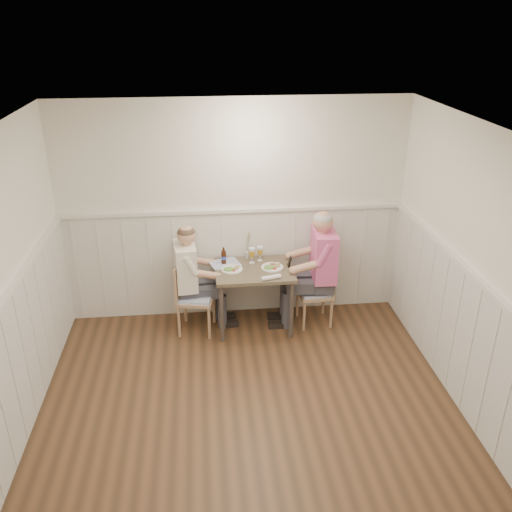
{
  "coord_description": "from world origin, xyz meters",
  "views": [
    {
      "loc": [
        -0.36,
        -3.67,
        3.44
      ],
      "look_at": [
        0.2,
        1.64,
        1.0
      ],
      "focal_mm": 38.0,
      "sensor_mm": 36.0,
      "label": 1
    }
  ],
  "objects_px": {
    "beer_bottle": "(224,257)",
    "man_in_pink": "(319,277)",
    "chair_right": "(319,289)",
    "grass_vase": "(247,245)",
    "chair_left": "(191,294)",
    "diner_cream": "(190,286)",
    "dining_table": "(254,277)"
  },
  "relations": [
    {
      "from": "chair_left",
      "to": "beer_bottle",
      "type": "relative_size",
      "value": 4.2
    },
    {
      "from": "dining_table",
      "to": "diner_cream",
      "type": "xyz_separation_m",
      "value": [
        -0.74,
        0.05,
        -0.1
      ]
    },
    {
      "from": "dining_table",
      "to": "chair_left",
      "type": "xyz_separation_m",
      "value": [
        -0.73,
        -0.01,
        -0.18
      ]
    },
    {
      "from": "beer_bottle",
      "to": "man_in_pink",
      "type": "bearing_deg",
      "value": -8.34
    },
    {
      "from": "chair_left",
      "to": "diner_cream",
      "type": "distance_m",
      "value": 0.1
    },
    {
      "from": "diner_cream",
      "to": "grass_vase",
      "type": "bearing_deg",
      "value": 20.95
    },
    {
      "from": "beer_bottle",
      "to": "grass_vase",
      "type": "xyz_separation_m",
      "value": [
        0.28,
        0.14,
        0.07
      ]
    },
    {
      "from": "chair_right",
      "to": "man_in_pink",
      "type": "xyz_separation_m",
      "value": [
        -0.01,
        -0.0,
        0.16
      ]
    },
    {
      "from": "dining_table",
      "to": "chair_left",
      "type": "distance_m",
      "value": 0.75
    },
    {
      "from": "chair_right",
      "to": "beer_bottle",
      "type": "xyz_separation_m",
      "value": [
        -1.11,
        0.16,
        0.4
      ]
    },
    {
      "from": "beer_bottle",
      "to": "grass_vase",
      "type": "bearing_deg",
      "value": 26.35
    },
    {
      "from": "chair_left",
      "to": "man_in_pink",
      "type": "xyz_separation_m",
      "value": [
        1.48,
        0.02,
        0.13
      ]
    },
    {
      "from": "man_in_pink",
      "to": "grass_vase",
      "type": "bearing_deg",
      "value": 159.71
    },
    {
      "from": "chair_left",
      "to": "beer_bottle",
      "type": "xyz_separation_m",
      "value": [
        0.39,
        0.18,
        0.37
      ]
    },
    {
      "from": "chair_right",
      "to": "beer_bottle",
      "type": "height_order",
      "value": "beer_bottle"
    },
    {
      "from": "grass_vase",
      "to": "chair_left",
      "type": "bearing_deg",
      "value": -154.41
    },
    {
      "from": "chair_right",
      "to": "man_in_pink",
      "type": "relative_size",
      "value": 0.57
    },
    {
      "from": "chair_right",
      "to": "man_in_pink",
      "type": "bearing_deg",
      "value": -163.15
    },
    {
      "from": "dining_table",
      "to": "chair_left",
      "type": "bearing_deg",
      "value": -179.06
    },
    {
      "from": "chair_right",
      "to": "diner_cream",
      "type": "bearing_deg",
      "value": 178.63
    },
    {
      "from": "chair_right",
      "to": "grass_vase",
      "type": "xyz_separation_m",
      "value": [
        -0.82,
        0.3,
        0.47
      ]
    },
    {
      "from": "dining_table",
      "to": "diner_cream",
      "type": "relative_size",
      "value": 0.68
    },
    {
      "from": "chair_right",
      "to": "beer_bottle",
      "type": "distance_m",
      "value": 1.19
    },
    {
      "from": "chair_left",
      "to": "man_in_pink",
      "type": "height_order",
      "value": "man_in_pink"
    },
    {
      "from": "diner_cream",
      "to": "man_in_pink",
      "type": "bearing_deg",
      "value": -1.51
    },
    {
      "from": "diner_cream",
      "to": "beer_bottle",
      "type": "xyz_separation_m",
      "value": [
        0.4,
        0.12,
        0.29
      ]
    },
    {
      "from": "dining_table",
      "to": "diner_cream",
      "type": "bearing_deg",
      "value": 176.17
    },
    {
      "from": "dining_table",
      "to": "beer_bottle",
      "type": "height_order",
      "value": "beer_bottle"
    },
    {
      "from": "dining_table",
      "to": "beer_bottle",
      "type": "bearing_deg",
      "value": 153.13
    },
    {
      "from": "dining_table",
      "to": "grass_vase",
      "type": "height_order",
      "value": "grass_vase"
    },
    {
      "from": "dining_table",
      "to": "grass_vase",
      "type": "bearing_deg",
      "value": 99.9
    },
    {
      "from": "diner_cream",
      "to": "dining_table",
      "type": "bearing_deg",
      "value": -3.83
    }
  ]
}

